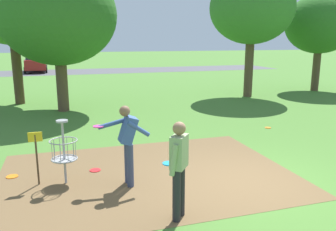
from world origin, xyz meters
TOP-DOWN VIEW (x-y plane):
  - ground_plane at (0.00, 0.00)m, footprint 160.00×160.00m
  - dirt_tee_pad at (-1.91, 1.06)m, footprint 6.50×4.65m
  - disc_golf_basket at (-3.76, 1.12)m, footprint 0.98×0.58m
  - player_foreground_watching at (-1.87, -0.99)m, footprint 0.45×0.47m
  - player_throwing at (-2.43, 0.64)m, footprint 1.12×0.45m
  - frisbee_near_basket at (-3.03, 1.65)m, footprint 0.26×0.26m
  - frisbee_mid_grass at (-4.85, 1.82)m, footprint 0.26×0.26m
  - frisbee_far_right at (3.11, 3.90)m, footprint 0.21×0.21m
  - tree_near_left at (10.86, 10.88)m, footprint 3.99×3.99m
  - tree_near_right at (-5.61, 11.45)m, footprint 3.90×3.90m
  - tree_mid_left at (5.90, 10.15)m, footprint 4.33×4.33m
  - tree_mid_center at (-3.64, 9.08)m, footprint 4.81×4.81m
  - parking_lot_strip at (0.00, 27.81)m, footprint 36.00×6.00m
  - parked_car_leftmost at (-5.86, 28.49)m, footprint 2.08×4.26m

SIDE VIEW (x-z plane):
  - ground_plane at x=0.00m, z-range 0.00..0.00m
  - parking_lot_strip at x=0.00m, z-range 0.00..0.01m
  - dirt_tee_pad at x=-1.91m, z-range 0.00..0.01m
  - frisbee_near_basket at x=-3.03m, z-range 0.00..0.02m
  - frisbee_mid_grass at x=-4.85m, z-range 0.00..0.02m
  - frisbee_far_right at x=3.11m, z-range 0.00..0.02m
  - disc_golf_basket at x=-3.76m, z-range 0.06..1.45m
  - parked_car_leftmost at x=-5.86m, z-range 0.00..1.84m
  - player_foreground_watching at x=-1.87m, z-range 0.11..1.82m
  - player_throwing at x=-2.43m, z-range 0.13..1.84m
  - tree_near_left at x=10.86m, z-range 1.07..6.66m
  - tree_mid_center at x=-3.64m, z-range 0.96..6.99m
  - tree_near_right at x=-5.61m, z-range 1.34..7.40m
  - tree_mid_left at x=5.90m, z-range 1.35..7.78m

